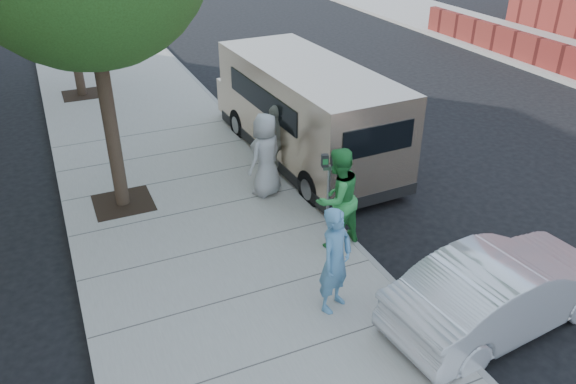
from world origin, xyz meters
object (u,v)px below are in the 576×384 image
(person_gray_shirt, at_px, (266,155))
(person_striped_polo, at_px, (276,141))
(van, at_px, (304,110))
(sedan, at_px, (503,290))
(parking_meter, at_px, (329,175))
(person_officer, at_px, (335,260))
(person_green_shirt, at_px, (337,198))

(person_gray_shirt, bearing_deg, person_striped_polo, -155.79)
(van, height_order, sedan, van)
(parking_meter, height_order, person_gray_shirt, person_gray_shirt)
(parking_meter, bearing_deg, sedan, -54.76)
(person_striped_polo, bearing_deg, person_officer, 36.30)
(person_gray_shirt, height_order, person_striped_polo, person_gray_shirt)
(van, height_order, person_officer, van)
(van, bearing_deg, person_striped_polo, -146.02)
(sedan, distance_m, person_green_shirt, 3.17)
(van, xyz_separation_m, person_officer, (-2.08, -5.47, -0.23))
(person_striped_polo, bearing_deg, person_green_shirt, 46.25)
(parking_meter, relative_size, sedan, 0.39)
(van, xyz_separation_m, person_striped_polo, (-1.10, -0.81, -0.29))
(person_green_shirt, bearing_deg, sedan, 101.63)
(sedan, bearing_deg, parking_meter, 13.64)
(parking_meter, xyz_separation_m, person_striped_polo, (-0.05, 2.46, -0.28))
(van, xyz_separation_m, sedan, (0.18, -6.71, -0.63))
(person_officer, xyz_separation_m, person_gray_shirt, (0.43, 3.90, 0.02))
(parking_meter, relative_size, person_gray_shirt, 0.84)
(parking_meter, distance_m, person_striped_polo, 2.48)
(person_gray_shirt, bearing_deg, person_officer, 54.26)
(van, xyz_separation_m, person_gray_shirt, (-1.65, -1.57, -0.21))
(sedan, bearing_deg, person_officer, 55.25)
(van, xyz_separation_m, person_green_shirt, (-1.20, -3.90, -0.16))
(person_striped_polo, bearing_deg, van, 174.69)
(van, relative_size, sedan, 1.67)
(person_green_shirt, bearing_deg, person_officer, 46.14)
(van, relative_size, person_gray_shirt, 3.60)
(sedan, xyz_separation_m, person_gray_shirt, (-1.83, 5.14, 0.41))
(parking_meter, relative_size, person_green_shirt, 0.80)
(sedan, height_order, person_officer, person_officer)
(person_officer, height_order, person_striped_polo, person_officer)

